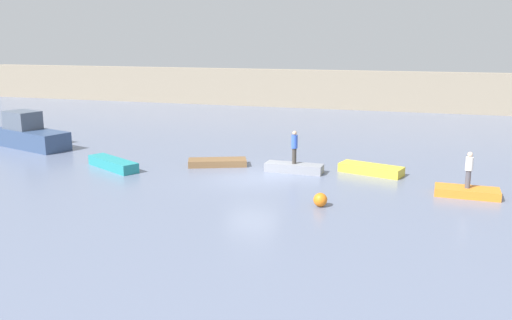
# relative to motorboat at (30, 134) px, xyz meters

# --- Properties ---
(ground_plane) EXTENTS (120.00, 120.00, 0.00)m
(ground_plane) POSITION_rel_motorboat_xyz_m (15.78, -3.25, -0.84)
(ground_plane) COLOR slate
(embankment_wall) EXTENTS (80.00, 1.20, 3.73)m
(embankment_wall) POSITION_rel_motorboat_xyz_m (15.78, 24.83, 1.02)
(embankment_wall) COLOR gray
(embankment_wall) RESTS_ON ground_plane
(motorboat) EXTENTS (5.78, 3.43, 2.26)m
(motorboat) POSITION_rel_motorboat_xyz_m (0.00, 0.00, 0.00)
(motorboat) COLOR #33476B
(motorboat) RESTS_ON ground_plane
(rowboat_teal) EXTENTS (3.66, 2.55, 0.52)m
(rowboat_teal) POSITION_rel_motorboat_xyz_m (8.13, -3.53, -0.58)
(rowboat_teal) COLOR teal
(rowboat_teal) RESTS_ON ground_plane
(rowboat_brown) EXTENTS (3.35, 2.26, 0.36)m
(rowboat_brown) POSITION_rel_motorboat_xyz_m (13.18, -1.25, -0.66)
(rowboat_brown) COLOR brown
(rowboat_brown) RESTS_ON ground_plane
(rowboat_grey) EXTENTS (3.01, 1.02, 0.46)m
(rowboat_grey) POSITION_rel_motorboat_xyz_m (17.50, -1.45, -0.61)
(rowboat_grey) COLOR gray
(rowboat_grey) RESTS_ON ground_plane
(rowboat_yellow) EXTENTS (3.38, 1.97, 0.46)m
(rowboat_yellow) POSITION_rel_motorboat_xyz_m (21.34, -0.61, -0.61)
(rowboat_yellow) COLOR gold
(rowboat_yellow) RESTS_ON ground_plane
(rowboat_orange) EXTENTS (2.74, 1.29, 0.37)m
(rowboat_orange) POSITION_rel_motorboat_xyz_m (25.75, -3.43, -0.66)
(rowboat_orange) COLOR orange
(rowboat_orange) RESTS_ON ground_plane
(person_white_shirt) EXTENTS (0.32, 0.32, 1.61)m
(person_white_shirt) POSITION_rel_motorboat_xyz_m (25.75, -3.43, 0.42)
(person_white_shirt) COLOR #4C4C56
(person_white_shirt) RESTS_ON rowboat_orange
(person_blue_shirt) EXTENTS (0.32, 0.32, 1.71)m
(person_blue_shirt) POSITION_rel_motorboat_xyz_m (17.50, -1.45, 0.56)
(person_blue_shirt) COLOR #38332D
(person_blue_shirt) RESTS_ON rowboat_grey
(mooring_buoy) EXTENTS (0.58, 0.58, 0.58)m
(mooring_buoy) POSITION_rel_motorboat_xyz_m (19.86, -6.82, -0.55)
(mooring_buoy) COLOR orange
(mooring_buoy) RESTS_ON ground_plane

